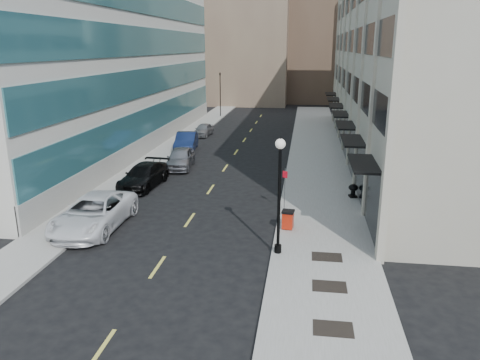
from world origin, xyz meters
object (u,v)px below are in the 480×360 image
(car_black_pickup, at_px, (144,176))
(lamppost, at_px, (279,186))
(car_blue_sedan, at_px, (186,142))
(traffic_signal, at_px, (220,75))
(urn_planter, at_px, (353,189))
(car_grey_sedan, at_px, (203,130))
(car_silver_sedan, at_px, (180,158))
(car_white_van, at_px, (94,213))
(sign_post, at_px, (285,183))
(trash_bin, at_px, (288,219))

(car_black_pickup, height_order, lamppost, lamppost)
(car_blue_sedan, xyz_separation_m, lamppost, (10.10, -22.05, 2.60))
(traffic_signal, height_order, urn_planter, traffic_signal)
(car_grey_sedan, bearing_deg, car_silver_sedan, -80.78)
(traffic_signal, xyz_separation_m, car_grey_sedan, (0.70, -14.29, -5.04))
(traffic_signal, xyz_separation_m, car_white_van, (0.70, -42.00, -4.82))
(car_white_van, distance_m, car_black_pickup, 8.00)
(car_grey_sedan, bearing_deg, lamppost, -66.79)
(lamppost, relative_size, sign_post, 2.19)
(car_silver_sedan, relative_size, trash_bin, 4.74)
(car_grey_sedan, bearing_deg, car_blue_sedan, -85.57)
(lamppost, bearing_deg, trash_bin, 83.77)
(car_blue_sedan, height_order, car_grey_sedan, car_blue_sedan)
(traffic_signal, xyz_separation_m, car_silver_sedan, (1.89, -28.48, -4.89))
(lamppost, bearing_deg, traffic_signal, 103.79)
(lamppost, distance_m, sign_post, 6.33)
(car_silver_sedan, relative_size, car_blue_sedan, 0.94)
(car_blue_sedan, bearing_deg, car_grey_sedan, 82.70)
(car_black_pickup, height_order, sign_post, sign_post)
(car_white_van, height_order, lamppost, lamppost)
(car_silver_sedan, bearing_deg, sign_post, -51.77)
(car_silver_sedan, distance_m, car_blue_sedan, 6.64)
(car_white_van, height_order, urn_planter, car_white_van)
(lamppost, bearing_deg, car_silver_sedan, 119.87)
(car_silver_sedan, height_order, urn_planter, car_silver_sedan)
(car_silver_sedan, bearing_deg, trash_bin, -58.59)
(car_grey_sedan, bearing_deg, traffic_signal, 97.24)
(car_grey_sedan, height_order, urn_planter, car_grey_sedan)
(trash_bin, bearing_deg, car_white_van, -166.66)
(car_white_van, xyz_separation_m, urn_planter, (14.40, 7.15, -0.22))
(car_black_pickup, relative_size, sign_post, 2.13)
(trash_bin, bearing_deg, car_blue_sedan, 126.26)
(car_white_van, xyz_separation_m, trash_bin, (10.44, 1.08, -0.19))
(traffic_signal, xyz_separation_m, car_blue_sedan, (0.70, -21.95, -4.86))
(trash_bin, xyz_separation_m, sign_post, (-0.34, 3.03, 1.08))
(car_blue_sedan, height_order, lamppost, lamppost)
(car_white_van, bearing_deg, sign_post, 22.31)
(car_blue_sedan, height_order, sign_post, sign_post)
(car_blue_sedan, bearing_deg, car_white_van, -97.30)
(traffic_signal, relative_size, sign_post, 2.72)
(car_white_van, distance_m, car_silver_sedan, 13.57)
(traffic_signal, height_order, trash_bin, traffic_signal)
(car_black_pickup, xyz_separation_m, car_blue_sedan, (0.00, 12.05, 0.06))
(urn_planter, bearing_deg, car_grey_sedan, 125.01)
(car_silver_sedan, distance_m, car_grey_sedan, 14.25)
(traffic_signal, distance_m, car_white_van, 42.28)
(car_white_van, relative_size, urn_planter, 7.45)
(car_silver_sedan, xyz_separation_m, trash_bin, (9.25, -12.44, -0.13))
(trash_bin, xyz_separation_m, urn_planter, (3.96, 6.07, -0.03))
(lamppost, bearing_deg, car_blue_sedan, 114.61)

